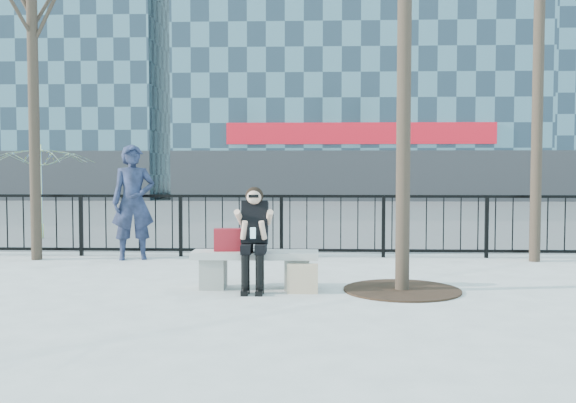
{
  "coord_description": "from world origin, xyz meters",
  "views": [
    {
      "loc": [
        0.75,
        -8.3,
        1.58
      ],
      "look_at": [
        0.4,
        0.8,
        1.1
      ],
      "focal_mm": 40.0,
      "sensor_mm": 36.0,
      "label": 1
    }
  ],
  "objects": [
    {
      "name": "seated_woman",
      "position": [
        0.0,
        -0.16,
        0.67
      ],
      "size": [
        0.5,
        0.64,
        1.34
      ],
      "color": "black",
      "rests_on": "ground"
    },
    {
      "name": "railing",
      "position": [
        0.0,
        3.0,
        0.55
      ],
      "size": [
        14.0,
        0.06,
        1.1
      ],
      "color": "black",
      "rests_on": "ground"
    },
    {
      "name": "bench_main",
      "position": [
        0.0,
        0.0,
        0.3
      ],
      "size": [
        1.65,
        0.46,
        0.49
      ],
      "color": "gray",
      "rests_on": "ground"
    },
    {
      "name": "tree_grate",
      "position": [
        1.9,
        -0.1,
        0.01
      ],
      "size": [
        1.5,
        1.5,
        0.02
      ],
      "primitive_type": "cylinder",
      "color": "black",
      "rests_on": "ground"
    },
    {
      "name": "shopping_bag",
      "position": [
        0.63,
        -0.29,
        0.18
      ],
      "size": [
        0.39,
        0.15,
        0.37
      ],
      "primitive_type": "cube",
      "rotation": [
        0.0,
        0.0,
        -0.02
      ],
      "color": "#CFB392",
      "rests_on": "ground"
    },
    {
      "name": "standing_man",
      "position": [
        -2.33,
        2.59,
        0.99
      ],
      "size": [
        0.83,
        0.67,
        1.98
      ],
      "primitive_type": "imported",
      "rotation": [
        0.0,
        0.0,
        0.31
      ],
      "color": "black",
      "rests_on": "ground"
    },
    {
      "name": "ground",
      "position": [
        0.0,
        0.0,
        0.0
      ],
      "size": [
        120.0,
        120.0,
        0.0
      ],
      "primitive_type": "plane",
      "color": "#A0A09B",
      "rests_on": "ground"
    },
    {
      "name": "handbag",
      "position": [
        -0.36,
        0.02,
        0.64
      ],
      "size": [
        0.37,
        0.21,
        0.29
      ],
      "primitive_type": "cube",
      "rotation": [
        0.0,
        0.0,
        0.11
      ],
      "color": "maroon",
      "rests_on": "bench_main"
    },
    {
      "name": "vendor_umbrella",
      "position": [
        -5.25,
        5.64,
        1.05
      ],
      "size": [
        2.71,
        2.74,
        2.1
      ],
      "primitive_type": "imported",
      "rotation": [
        0.0,
        0.0,
        0.2
      ],
      "color": "#E4F837",
      "rests_on": "ground"
    },
    {
      "name": "street_surface",
      "position": [
        0.0,
        15.0,
        0.0
      ],
      "size": [
        60.0,
        23.0,
        0.01
      ],
      "primitive_type": "cube",
      "color": "#474747",
      "rests_on": "ground"
    }
  ]
}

